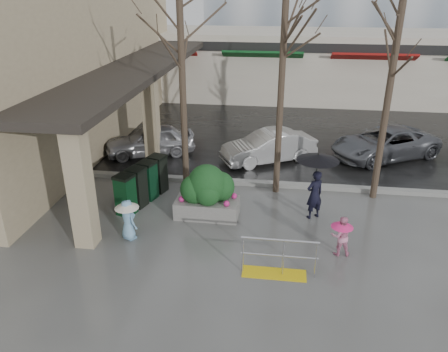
% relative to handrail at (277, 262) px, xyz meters
% --- Properties ---
extents(ground, '(120.00, 120.00, 0.00)m').
position_rel_handrail_xyz_m(ground, '(-1.36, 1.20, -0.38)').
color(ground, '#51514F').
rests_on(ground, ground).
extents(street_asphalt, '(120.00, 36.00, 0.01)m').
position_rel_handrail_xyz_m(street_asphalt, '(-1.36, 23.20, -0.37)').
color(street_asphalt, black).
rests_on(street_asphalt, ground).
extents(curb, '(120.00, 0.30, 0.15)m').
position_rel_handrail_xyz_m(curb, '(-1.36, 5.20, -0.30)').
color(curb, gray).
rests_on(curb, ground).
extents(near_building, '(6.00, 18.00, 8.00)m').
position_rel_handrail_xyz_m(near_building, '(-10.36, 9.20, 3.62)').
color(near_building, tan).
rests_on(near_building, ground).
extents(canopy_slab, '(2.80, 18.00, 0.25)m').
position_rel_handrail_xyz_m(canopy_slab, '(-6.16, 9.20, 3.25)').
color(canopy_slab, '#2D2823').
rests_on(canopy_slab, pillar_front).
extents(pillar_front, '(0.55, 0.55, 3.50)m').
position_rel_handrail_xyz_m(pillar_front, '(-5.26, 0.70, 1.37)').
color(pillar_front, tan).
rests_on(pillar_front, ground).
extents(pillar_back, '(0.55, 0.55, 3.50)m').
position_rel_handrail_xyz_m(pillar_back, '(-5.26, 7.20, 1.37)').
color(pillar_back, tan).
rests_on(pillar_back, ground).
extents(storefront_row, '(34.00, 6.74, 4.00)m').
position_rel_handrail_xyz_m(storefront_row, '(0.64, 19.17, 1.64)').
color(storefront_row, beige).
rests_on(storefront_row, ground).
extents(handrail, '(1.90, 0.50, 1.03)m').
position_rel_handrail_xyz_m(handrail, '(0.00, 0.00, 0.00)').
color(handrail, yellow).
rests_on(handrail, ground).
extents(tree_west, '(3.20, 3.20, 6.80)m').
position_rel_handrail_xyz_m(tree_west, '(-3.36, 4.80, 4.71)').
color(tree_west, '#382B21').
rests_on(tree_west, ground).
extents(tree_midwest, '(3.20, 3.20, 7.00)m').
position_rel_handrail_xyz_m(tree_midwest, '(-0.16, 4.80, 4.86)').
color(tree_midwest, '#382B21').
rests_on(tree_midwest, ground).
extents(tree_mideast, '(3.20, 3.20, 6.50)m').
position_rel_handrail_xyz_m(tree_mideast, '(3.14, 4.80, 4.48)').
color(tree_mideast, '#382B21').
rests_on(tree_mideast, ground).
extents(woman, '(1.28, 1.28, 2.14)m').
position_rel_handrail_xyz_m(woman, '(1.03, 3.08, 0.98)').
color(woman, black).
rests_on(woman, ground).
extents(child_pink, '(0.59, 0.59, 1.13)m').
position_rel_handrail_xyz_m(child_pink, '(1.64, 1.13, 0.26)').
color(child_pink, pink).
rests_on(child_pink, ground).
extents(child_blue, '(0.70, 0.68, 1.21)m').
position_rel_handrail_xyz_m(child_blue, '(-4.20, 1.11, 0.34)').
color(child_blue, '#77ACD4').
rests_on(child_blue, ground).
extents(planter, '(1.96, 1.15, 1.71)m').
position_rel_handrail_xyz_m(planter, '(-2.23, 2.75, 0.44)').
color(planter, slate).
rests_on(planter, ground).
extents(news_boxes, '(1.22, 2.41, 1.32)m').
position_rel_handrail_xyz_m(news_boxes, '(-4.50, 3.39, 0.28)').
color(news_boxes, '#0C391B').
rests_on(news_boxes, ground).
extents(car_a, '(3.99, 2.74, 1.26)m').
position_rel_handrail_xyz_m(car_a, '(-5.53, 7.68, 0.25)').
color(car_a, '#A1A1A5').
rests_on(car_a, ground).
extents(car_b, '(4.00, 3.00, 1.26)m').
position_rel_handrail_xyz_m(car_b, '(-0.56, 7.58, 0.25)').
color(car_b, silver).
rests_on(car_b, ground).
extents(car_c, '(4.98, 4.03, 1.26)m').
position_rel_handrail_xyz_m(car_c, '(4.18, 8.66, 0.25)').
color(car_c, slate).
rests_on(car_c, ground).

